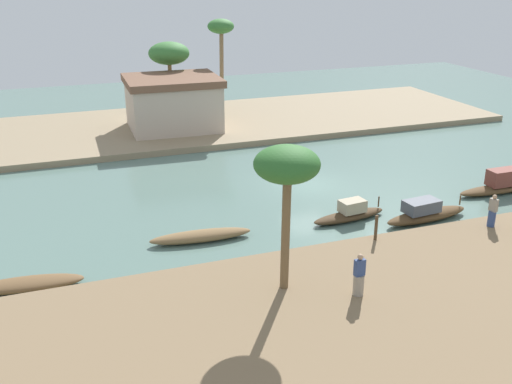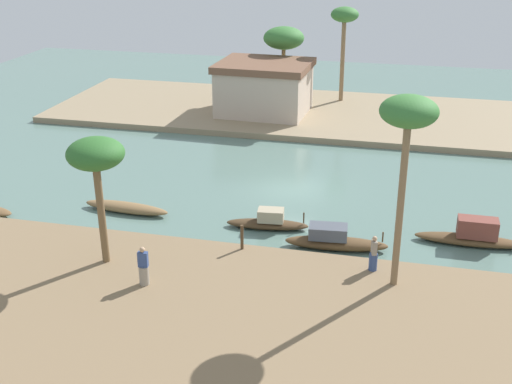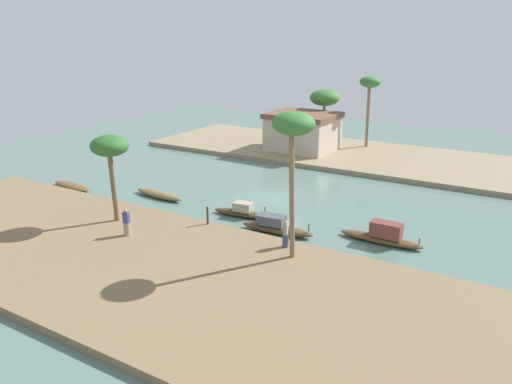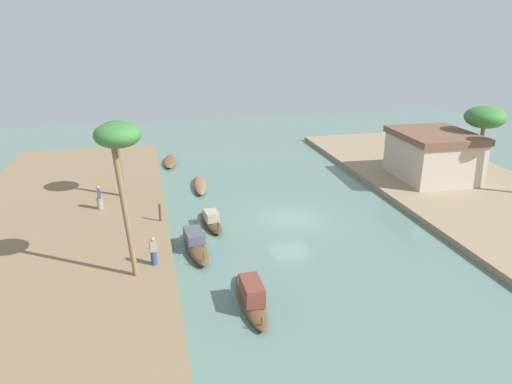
{
  "view_description": "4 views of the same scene",
  "coord_description": "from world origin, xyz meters",
  "px_view_note": "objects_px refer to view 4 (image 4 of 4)",
  "views": [
    {
      "loc": [
        -13.82,
        -29.27,
        11.82
      ],
      "look_at": [
        -3.67,
        -1.5,
        0.54
      ],
      "focal_mm": 42.08,
      "sensor_mm": 36.0,
      "label": 1
    },
    {
      "loc": [
        6.18,
        -34.17,
        14.15
      ],
      "look_at": [
        -1.58,
        -2.04,
        0.44
      ],
      "focal_mm": 46.95,
      "sensor_mm": 36.0,
      "label": 2
    },
    {
      "loc": [
        16.71,
        -31.67,
        11.81
      ],
      "look_at": [
        -0.29,
        -3.24,
        1.12
      ],
      "focal_mm": 34.46,
      "sensor_mm": 36.0,
      "label": 3
    },
    {
      "loc": [
        27.87,
        -9.0,
        12.45
      ],
      "look_at": [
        -3.91,
        -1.48,
        0.65
      ],
      "focal_mm": 33.11,
      "sensor_mm": 36.0,
      "label": 4
    }
  ],
  "objects_px": {
    "sampan_downstream_large": "(200,185)",
    "mooring_post": "(160,213)",
    "sampan_with_tall_canopy": "(211,220)",
    "person_by_mooring": "(100,200)",
    "sampan_with_red_awning": "(195,244)",
    "palm_tree_left_far": "(118,142)",
    "riverside_building": "(433,155)",
    "palm_tree_left_near": "(116,132)",
    "palm_tree_right_short": "(485,118)",
    "sampan_open_hull": "(170,161)",
    "sampan_upstream_small": "(251,296)",
    "person_on_near_bank": "(154,253)"
  },
  "relations": [
    {
      "from": "sampan_with_red_awning",
      "to": "palm_tree_left_near",
      "type": "xyz_separation_m",
      "value": [
        -9.25,
        -4.31,
        4.73
      ]
    },
    {
      "from": "palm_tree_left_near",
      "to": "palm_tree_right_short",
      "type": "xyz_separation_m",
      "value": [
        2.02,
        28.22,
        0.14
      ]
    },
    {
      "from": "sampan_upstream_small",
      "to": "sampan_downstream_large",
      "type": "relative_size",
      "value": 1.06
    },
    {
      "from": "person_on_near_bank",
      "to": "mooring_post",
      "type": "relative_size",
      "value": 1.35
    },
    {
      "from": "riverside_building",
      "to": "sampan_upstream_small",
      "type": "bearing_deg",
      "value": -50.32
    },
    {
      "from": "person_by_mooring",
      "to": "palm_tree_right_short",
      "type": "distance_m",
      "value": 29.91
    },
    {
      "from": "sampan_with_red_awning",
      "to": "palm_tree_right_short",
      "type": "bearing_deg",
      "value": 101.47
    },
    {
      "from": "sampan_with_tall_canopy",
      "to": "person_on_near_bank",
      "type": "bearing_deg",
      "value": -41.66
    },
    {
      "from": "sampan_with_tall_canopy",
      "to": "palm_tree_right_short",
      "type": "distance_m",
      "value": 23.37
    },
    {
      "from": "sampan_with_tall_canopy",
      "to": "sampan_open_hull",
      "type": "bearing_deg",
      "value": -179.87
    },
    {
      "from": "person_on_near_bank",
      "to": "sampan_downstream_large",
      "type": "bearing_deg",
      "value": 59.92
    },
    {
      "from": "palm_tree_left_near",
      "to": "palm_tree_left_far",
      "type": "xyz_separation_m",
      "value": [
        12.08,
        0.78,
        2.15
      ]
    },
    {
      "from": "sampan_with_red_awning",
      "to": "mooring_post",
      "type": "bearing_deg",
      "value": -160.43
    },
    {
      "from": "sampan_with_red_awning",
      "to": "palm_tree_left_near",
      "type": "distance_m",
      "value": 11.25
    },
    {
      "from": "palm_tree_left_near",
      "to": "palm_tree_left_far",
      "type": "height_order",
      "value": "palm_tree_left_far"
    },
    {
      "from": "person_on_near_bank",
      "to": "person_by_mooring",
      "type": "bearing_deg",
      "value": 97.67
    },
    {
      "from": "sampan_open_hull",
      "to": "person_on_near_bank",
      "type": "distance_m",
      "value": 20.45
    },
    {
      "from": "palm_tree_left_far",
      "to": "palm_tree_left_near",
      "type": "bearing_deg",
      "value": -176.29
    },
    {
      "from": "riverside_building",
      "to": "sampan_open_hull",
      "type": "bearing_deg",
      "value": -115.13
    },
    {
      "from": "person_by_mooring",
      "to": "palm_tree_left_far",
      "type": "xyz_separation_m",
      "value": [
        9.74,
        2.17,
        6.22
      ]
    },
    {
      "from": "sampan_with_red_awning",
      "to": "sampan_downstream_large",
      "type": "height_order",
      "value": "sampan_with_red_awning"
    },
    {
      "from": "sampan_upstream_small",
      "to": "palm_tree_left_far",
      "type": "bearing_deg",
      "value": -121.41
    },
    {
      "from": "mooring_post",
      "to": "riverside_building",
      "type": "relative_size",
      "value": 0.17
    },
    {
      "from": "sampan_with_tall_canopy",
      "to": "riverside_building",
      "type": "bearing_deg",
      "value": 97.2
    },
    {
      "from": "riverside_building",
      "to": "sampan_with_red_awning",
      "type": "bearing_deg",
      "value": -66.55
    },
    {
      "from": "mooring_post",
      "to": "palm_tree_left_near",
      "type": "height_order",
      "value": "palm_tree_left_near"
    },
    {
      "from": "sampan_upstream_small",
      "to": "sampan_downstream_large",
      "type": "height_order",
      "value": "sampan_upstream_small"
    },
    {
      "from": "palm_tree_right_short",
      "to": "palm_tree_left_far",
      "type": "bearing_deg",
      "value": -69.86
    },
    {
      "from": "sampan_downstream_large",
      "to": "mooring_post",
      "type": "distance_m",
      "value": 7.85
    },
    {
      "from": "palm_tree_right_short",
      "to": "sampan_with_tall_canopy",
      "type": "bearing_deg",
      "value": -80.32
    },
    {
      "from": "sampan_open_hull",
      "to": "palm_tree_left_far",
      "type": "bearing_deg",
      "value": -2.91
    },
    {
      "from": "sampan_with_red_awning",
      "to": "palm_tree_right_short",
      "type": "distance_m",
      "value": 25.45
    },
    {
      "from": "sampan_open_hull",
      "to": "mooring_post",
      "type": "xyz_separation_m",
      "value": [
        14.53,
        -1.49,
        0.78
      ]
    },
    {
      "from": "sampan_upstream_small",
      "to": "palm_tree_left_near",
      "type": "bearing_deg",
      "value": -157.87
    },
    {
      "from": "sampan_with_red_awning",
      "to": "sampan_upstream_small",
      "type": "distance_m",
      "value": 6.46
    },
    {
      "from": "sampan_with_red_awning",
      "to": "sampan_open_hull",
      "type": "distance_m",
      "value": 18.41
    },
    {
      "from": "person_by_mooring",
      "to": "palm_tree_left_near",
      "type": "height_order",
      "value": "palm_tree_left_near"
    },
    {
      "from": "sampan_open_hull",
      "to": "sampan_with_red_awning",
      "type": "bearing_deg",
      "value": 6.66
    },
    {
      "from": "sampan_open_hull",
      "to": "riverside_building",
      "type": "distance_m",
      "value": 23.1
    },
    {
      "from": "sampan_with_red_awning",
      "to": "person_by_mooring",
      "type": "bearing_deg",
      "value": -145.85
    },
    {
      "from": "sampan_with_tall_canopy",
      "to": "riverside_building",
      "type": "height_order",
      "value": "riverside_building"
    },
    {
      "from": "sampan_downstream_large",
      "to": "person_on_near_bank",
      "type": "distance_m",
      "value": 13.45
    },
    {
      "from": "sampan_downstream_large",
      "to": "mooring_post",
      "type": "relative_size",
      "value": 4.09
    },
    {
      "from": "sampan_with_red_awning",
      "to": "sampan_with_tall_canopy",
      "type": "relative_size",
      "value": 1.17
    },
    {
      "from": "person_by_mooring",
      "to": "sampan_upstream_small",
      "type": "bearing_deg",
      "value": -155.75
    },
    {
      "from": "sampan_with_red_awning",
      "to": "palm_tree_left_far",
      "type": "height_order",
      "value": "palm_tree_left_far"
    },
    {
      "from": "sampan_with_tall_canopy",
      "to": "person_by_mooring",
      "type": "bearing_deg",
      "value": -122.72
    },
    {
      "from": "sampan_downstream_large",
      "to": "person_by_mooring",
      "type": "relative_size",
      "value": 2.85
    },
    {
      "from": "sampan_downstream_large",
      "to": "mooring_post",
      "type": "xyz_separation_m",
      "value": [
        7.05,
        -3.38,
        0.75
      ]
    },
    {
      "from": "sampan_upstream_small",
      "to": "palm_tree_left_far",
      "type": "height_order",
      "value": "palm_tree_left_far"
    }
  ]
}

